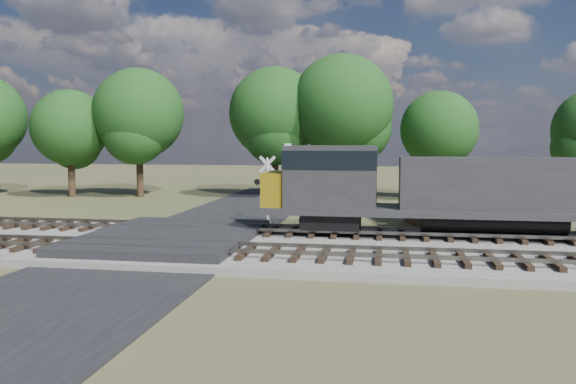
# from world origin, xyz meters

# --- Properties ---
(ground) EXTENTS (160.00, 160.00, 0.00)m
(ground) POSITION_xyz_m (0.00, 0.00, 0.00)
(ground) COLOR #414A27
(ground) RESTS_ON ground
(ballast_bed) EXTENTS (140.00, 10.00, 0.30)m
(ballast_bed) POSITION_xyz_m (10.00, 0.50, 0.15)
(ballast_bed) COLOR gray
(ballast_bed) RESTS_ON ground
(road) EXTENTS (7.00, 60.00, 0.08)m
(road) POSITION_xyz_m (0.00, 0.00, 0.04)
(road) COLOR black
(road) RESTS_ON ground
(crossing_panel) EXTENTS (7.00, 9.00, 0.62)m
(crossing_panel) POSITION_xyz_m (0.00, 0.50, 0.32)
(crossing_panel) COLOR #262628
(crossing_panel) RESTS_ON ground
(track_near) EXTENTS (140.00, 2.60, 0.33)m
(track_near) POSITION_xyz_m (3.12, -2.00, 0.41)
(track_near) COLOR black
(track_near) RESTS_ON ballast_bed
(track_far) EXTENTS (140.00, 2.60, 0.33)m
(track_far) POSITION_xyz_m (3.12, 3.00, 0.41)
(track_far) COLOR black
(track_far) RESTS_ON ballast_bed
(crossing_signal_far) EXTENTS (1.53, 0.36, 3.80)m
(crossing_signal_far) POSITION_xyz_m (2.79, 7.46, 1.58)
(crossing_signal_far) COLOR silver
(crossing_signal_far) RESTS_ON ground
(equipment_shed) EXTENTS (5.10, 5.10, 2.88)m
(equipment_shed) POSITION_xyz_m (12.69, 8.63, 1.46)
(equipment_shed) COLOR #3F2A1B
(equipment_shed) RESTS_ON ground
(treeline) EXTENTS (83.64, 12.81, 11.78)m
(treeline) POSITION_xyz_m (6.04, 20.88, 6.83)
(treeline) COLOR black
(treeline) RESTS_ON ground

